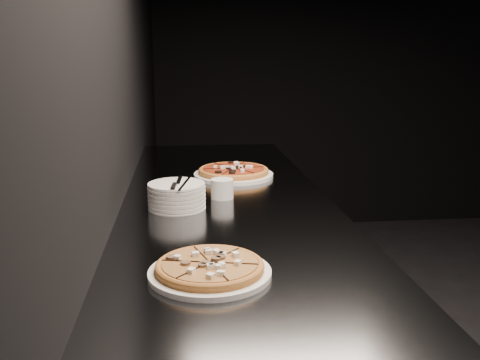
{
  "coord_description": "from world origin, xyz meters",
  "views": [
    {
      "loc": [
        -2.28,
        -1.82,
        1.43
      ],
      "look_at": [
        -2.08,
        0.06,
        0.99
      ],
      "focal_mm": 40.0,
      "sensor_mm": 36.0,
      "label": 1
    }
  ],
  "objects": [
    {
      "name": "wall_left",
      "position": [
        -2.5,
        0.0,
        1.4
      ],
      "size": [
        0.02,
        5.0,
        2.8
      ],
      "primitive_type": "cube",
      "color": "black",
      "rests_on": "floor"
    },
    {
      "name": "wall_back",
      "position": [
        0.0,
        2.5,
        1.4
      ],
      "size": [
        5.0,
        0.02,
        2.8
      ],
      "primitive_type": "cube",
      "color": "black",
      "rests_on": "floor"
    },
    {
      "name": "counter",
      "position": [
        -2.13,
        0.0,
        0.46
      ],
      "size": [
        0.74,
        2.44,
        0.92
      ],
      "color": "#55575C",
      "rests_on": "floor"
    },
    {
      "name": "pizza_mushroom",
      "position": [
        -2.23,
        -0.64,
        0.94
      ],
      "size": [
        0.31,
        0.31,
        0.03
      ],
      "rotation": [
        0.0,
        0.0,
        -0.22
      ],
      "color": "white",
      "rests_on": "counter"
    },
    {
      "name": "pizza_tomato",
      "position": [
        -2.07,
        0.39,
        0.94
      ],
      "size": [
        0.34,
        0.34,
        0.04
      ],
      "rotation": [
        0.0,
        0.0,
        0.07
      ],
      "color": "white",
      "rests_on": "counter"
    },
    {
      "name": "plate_stack",
      "position": [
        -2.31,
        -0.06,
        0.96
      ],
      "size": [
        0.19,
        0.19,
        0.09
      ],
      "color": "white",
      "rests_on": "counter"
    },
    {
      "name": "cutlery",
      "position": [
        -2.3,
        -0.07,
        1.01
      ],
      "size": [
        0.09,
        0.2,
        0.01
      ],
      "rotation": [
        0.0,
        0.0,
        -0.09
      ],
      "color": "#B8BBBF",
      "rests_on": "plate_stack"
    },
    {
      "name": "ramekin",
      "position": [
        -2.15,
        0.05,
        0.96
      ],
      "size": [
        0.08,
        0.08,
        0.07
      ],
      "color": "silver",
      "rests_on": "counter"
    }
  ]
}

